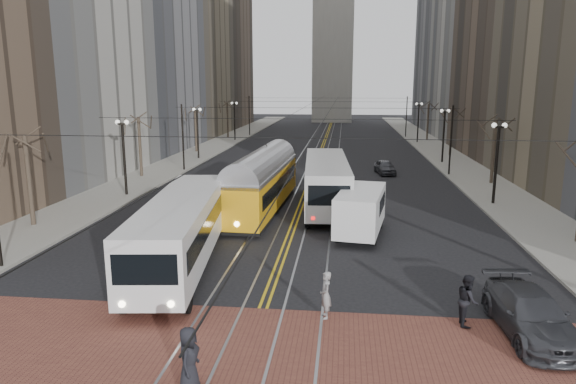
% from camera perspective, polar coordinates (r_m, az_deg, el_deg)
% --- Properties ---
extents(ground, '(260.00, 260.00, 0.00)m').
position_cam_1_polar(ground, '(21.24, -2.38, -11.71)').
color(ground, black).
rests_on(ground, ground).
extents(sidewalk_left, '(5.00, 140.00, 0.15)m').
position_cam_1_polar(sidewalk_left, '(67.23, -9.32, 4.53)').
color(sidewalk_left, gray).
rests_on(sidewalk_left, ground).
extents(sidewalk_right, '(5.00, 140.00, 0.15)m').
position_cam_1_polar(sidewalk_right, '(65.89, 16.77, 4.03)').
color(sidewalk_right, gray).
rests_on(sidewalk_right, ground).
extents(crosswalk_band, '(25.00, 6.00, 0.01)m').
position_cam_1_polar(crosswalk_band, '(17.69, -4.40, -16.83)').
color(crosswalk_band, brown).
rests_on(crosswalk_band, ground).
extents(streetcar_rails, '(4.80, 130.00, 0.02)m').
position_cam_1_polar(streetcar_rails, '(64.86, 3.59, 4.33)').
color(streetcar_rails, gray).
rests_on(streetcar_rails, ground).
extents(centre_lines, '(0.42, 130.00, 0.01)m').
position_cam_1_polar(centre_lines, '(64.86, 3.59, 4.34)').
color(centre_lines, gold).
rests_on(centre_lines, ground).
extents(building_left_mid, '(16.00, 20.00, 34.00)m').
position_cam_1_polar(building_left_mid, '(71.69, -18.12, 18.13)').
color(building_left_mid, slate).
rests_on(building_left_mid, ground).
extents(building_left_far, '(16.00, 20.00, 40.00)m').
position_cam_1_polar(building_left_far, '(109.63, -9.27, 17.76)').
color(building_left_far, brown).
rests_on(building_left_far, ground).
extents(building_right_mid, '(16.00, 20.00, 34.00)m').
position_cam_1_polar(building_right_mid, '(69.53, 26.46, 17.72)').
color(building_right_mid, brown).
rests_on(building_right_mid, ground).
extents(building_right_far, '(16.00, 20.00, 40.00)m').
position_cam_1_polar(building_right_far, '(108.23, 19.15, 17.36)').
color(building_right_far, slate).
rests_on(building_right_far, ground).
extents(lamp_posts, '(27.60, 57.20, 5.60)m').
position_cam_1_polar(lamp_posts, '(48.41, 2.71, 5.11)').
color(lamp_posts, black).
rests_on(lamp_posts, ground).
extents(street_trees, '(31.68, 53.28, 5.60)m').
position_cam_1_polar(street_trees, '(54.86, 3.14, 5.90)').
color(street_trees, '#382D23').
rests_on(street_trees, ground).
extents(trolley_wires, '(25.96, 120.00, 6.60)m').
position_cam_1_polar(trolley_wires, '(54.35, 3.13, 6.88)').
color(trolley_wires, black).
rests_on(trolley_wires, ground).
extents(transit_bus, '(4.17, 13.20, 3.24)m').
position_cam_1_polar(transit_bus, '(24.90, -11.71, -4.40)').
color(transit_bus, silver).
rests_on(transit_bus, ground).
extents(streetcar, '(3.25, 13.89, 3.25)m').
position_cam_1_polar(streetcar, '(35.00, -2.86, 0.54)').
color(streetcar, gold).
rests_on(streetcar, ground).
extents(rear_bus, '(3.59, 13.11, 3.38)m').
position_cam_1_polar(rear_bus, '(35.87, 4.27, 0.91)').
color(rear_bus, '#BABABA').
rests_on(rear_bus, ground).
extents(cargo_van, '(3.18, 6.21, 2.62)m').
position_cam_1_polar(cargo_van, '(29.57, 8.06, -2.31)').
color(cargo_van, white).
rests_on(cargo_van, ground).
extents(sedan_grey, '(2.18, 4.11, 1.33)m').
position_cam_1_polar(sedan_grey, '(50.45, 10.71, 2.74)').
color(sedan_grey, '#414349').
rests_on(sedan_grey, ground).
extents(sedan_parked, '(2.43, 5.30, 1.50)m').
position_cam_1_polar(sedan_parked, '(19.99, 25.33, -12.13)').
color(sedan_parked, '#393A40').
rests_on(sedan_parked, ground).
extents(pedestrian_a, '(0.62, 0.93, 1.87)m').
position_cam_1_polar(pedestrian_a, '(15.39, -10.95, -17.73)').
color(pedestrian_a, black).
rests_on(pedestrian_a, crosswalk_band).
extents(pedestrian_b, '(0.55, 0.72, 1.77)m').
position_cam_1_polar(pedestrian_b, '(19.30, 4.20, -11.33)').
color(pedestrian_b, gray).
rests_on(pedestrian_b, crosswalk_band).
extents(pedestrian_c, '(0.76, 0.95, 1.87)m').
position_cam_1_polar(pedestrian_c, '(19.79, 19.32, -11.24)').
color(pedestrian_c, black).
rests_on(pedestrian_c, crosswalk_band).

